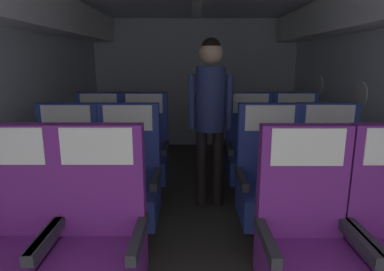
{
  "coord_description": "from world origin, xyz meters",
  "views": [
    {
      "loc": [
        -0.06,
        -0.0,
        1.44
      ],
      "look_at": [
        -0.07,
        2.95,
        0.76
      ],
      "focal_mm": 30.91,
      "sensor_mm": 36.0,
      "label": 1
    }
  ],
  "objects_px": {
    "seat_b_left_aisle": "(130,186)",
    "seat_c_right_aisle": "(297,154)",
    "seat_c_left_window": "(101,154)",
    "seat_a_left_window": "(11,246)",
    "seat_c_left_aisle": "(146,155)",
    "seat_c_right_window": "(251,155)",
    "flight_attendant": "(212,105)",
    "seat_b_right_window": "(270,186)",
    "seat_b_right_aisle": "(330,185)",
    "seat_a_left_aisle": "(99,246)",
    "seat_b_left_window": "(69,186)",
    "seat_a_right_window": "(308,249)"
  },
  "relations": [
    {
      "from": "seat_b_right_window",
      "to": "seat_c_right_window",
      "type": "relative_size",
      "value": 1.0
    },
    {
      "from": "seat_c_left_aisle",
      "to": "seat_c_right_window",
      "type": "bearing_deg",
      "value": 0.29
    },
    {
      "from": "seat_b_left_window",
      "to": "seat_c_right_window",
      "type": "bearing_deg",
      "value": 29.2
    },
    {
      "from": "seat_b_left_aisle",
      "to": "seat_b_right_window",
      "type": "height_order",
      "value": "same"
    },
    {
      "from": "seat_a_right_window",
      "to": "seat_c_right_aisle",
      "type": "distance_m",
      "value": 1.85
    },
    {
      "from": "seat_b_left_aisle",
      "to": "seat_b_left_window",
      "type": "bearing_deg",
      "value": 179.89
    },
    {
      "from": "seat_a_left_window",
      "to": "seat_c_right_aisle",
      "type": "xyz_separation_m",
      "value": [
        2.06,
        1.77,
        0.0
      ]
    },
    {
      "from": "seat_c_left_window",
      "to": "seat_c_right_window",
      "type": "distance_m",
      "value": 1.58
    },
    {
      "from": "seat_b_right_window",
      "to": "seat_c_right_aisle",
      "type": "relative_size",
      "value": 1.0
    },
    {
      "from": "seat_b_left_aisle",
      "to": "seat_c_left_window",
      "type": "bearing_deg",
      "value": 118.01
    },
    {
      "from": "seat_a_left_window",
      "to": "seat_c_left_window",
      "type": "xyz_separation_m",
      "value": [
        -0.01,
        1.75,
        0.0
      ]
    },
    {
      "from": "seat_a_left_window",
      "to": "seat_b_left_window",
      "type": "relative_size",
      "value": 1.0
    },
    {
      "from": "seat_a_right_window",
      "to": "seat_b_right_window",
      "type": "xyz_separation_m",
      "value": [
        0.0,
        0.88,
        0.0
      ]
    },
    {
      "from": "seat_a_left_window",
      "to": "seat_a_left_aisle",
      "type": "height_order",
      "value": "same"
    },
    {
      "from": "seat_c_right_aisle",
      "to": "seat_a_right_window",
      "type": "bearing_deg",
      "value": -105.25
    },
    {
      "from": "seat_b_left_window",
      "to": "seat_b_right_aisle",
      "type": "height_order",
      "value": "same"
    },
    {
      "from": "seat_c_left_aisle",
      "to": "seat_a_left_window",
      "type": "bearing_deg",
      "value": -105.11
    },
    {
      "from": "seat_c_left_window",
      "to": "seat_c_left_aisle",
      "type": "relative_size",
      "value": 1.0
    },
    {
      "from": "seat_a_left_aisle",
      "to": "seat_c_left_aisle",
      "type": "relative_size",
      "value": 1.0
    },
    {
      "from": "seat_c_right_window",
      "to": "seat_c_right_aisle",
      "type": "bearing_deg",
      "value": 2.48
    },
    {
      "from": "seat_c_left_aisle",
      "to": "seat_b_right_aisle",
      "type": "bearing_deg",
      "value": -28.62
    },
    {
      "from": "seat_c_left_aisle",
      "to": "flight_attendant",
      "type": "xyz_separation_m",
      "value": [
        0.67,
        -0.18,
        0.54
      ]
    },
    {
      "from": "seat_b_right_aisle",
      "to": "seat_c_right_window",
      "type": "distance_m",
      "value": 0.99
    },
    {
      "from": "seat_c_left_aisle",
      "to": "seat_c_right_aisle",
      "type": "distance_m",
      "value": 1.59
    },
    {
      "from": "seat_b_right_aisle",
      "to": "seat_c_right_aisle",
      "type": "distance_m",
      "value": 0.89
    },
    {
      "from": "seat_a_left_window",
      "to": "seat_b_right_window",
      "type": "height_order",
      "value": "same"
    },
    {
      "from": "seat_a_right_window",
      "to": "seat_c_right_window",
      "type": "relative_size",
      "value": 1.0
    },
    {
      "from": "seat_c_right_window",
      "to": "flight_attendant",
      "type": "height_order",
      "value": "flight_attendant"
    },
    {
      "from": "seat_a_left_window",
      "to": "seat_b_right_window",
      "type": "xyz_separation_m",
      "value": [
        1.57,
        0.86,
        0.0
      ]
    },
    {
      "from": "seat_b_right_aisle",
      "to": "seat_c_left_aisle",
      "type": "height_order",
      "value": "same"
    },
    {
      "from": "seat_a_left_aisle",
      "to": "seat_c_right_aisle",
      "type": "bearing_deg",
      "value": 48.06
    },
    {
      "from": "seat_c_left_aisle",
      "to": "seat_c_right_window",
      "type": "xyz_separation_m",
      "value": [
        1.1,
        0.01,
        0.0
      ]
    },
    {
      "from": "seat_b_right_aisle",
      "to": "seat_b_right_window",
      "type": "xyz_separation_m",
      "value": [
        -0.48,
        -0.02,
        0.0
      ]
    },
    {
      "from": "seat_c_left_window",
      "to": "flight_attendant",
      "type": "distance_m",
      "value": 1.29
    },
    {
      "from": "seat_a_left_aisle",
      "to": "seat_c_left_window",
      "type": "height_order",
      "value": "same"
    },
    {
      "from": "seat_b_right_window",
      "to": "seat_c_right_aisle",
      "type": "height_order",
      "value": "same"
    },
    {
      "from": "seat_b_right_window",
      "to": "seat_c_right_aisle",
      "type": "bearing_deg",
      "value": 62.03
    },
    {
      "from": "seat_a_left_aisle",
      "to": "seat_b_left_window",
      "type": "relative_size",
      "value": 1.0
    },
    {
      "from": "seat_a_left_aisle",
      "to": "seat_c_left_aisle",
      "type": "height_order",
      "value": "same"
    },
    {
      "from": "seat_c_left_window",
      "to": "seat_b_left_aisle",
      "type": "bearing_deg",
      "value": -61.99
    },
    {
      "from": "seat_a_right_window",
      "to": "seat_b_right_aisle",
      "type": "bearing_deg",
      "value": 61.88
    },
    {
      "from": "seat_b_left_aisle",
      "to": "seat_c_right_window",
      "type": "relative_size",
      "value": 1.0
    },
    {
      "from": "seat_b_left_window",
      "to": "seat_c_left_aisle",
      "type": "xyz_separation_m",
      "value": [
        0.48,
        0.88,
        0.0
      ]
    },
    {
      "from": "seat_b_left_aisle",
      "to": "seat_c_right_aisle",
      "type": "xyz_separation_m",
      "value": [
        1.59,
        0.91,
        0.0
      ]
    },
    {
      "from": "seat_a_left_aisle",
      "to": "seat_b_right_aisle",
      "type": "bearing_deg",
      "value": 29.1
    },
    {
      "from": "seat_a_left_aisle",
      "to": "seat_c_right_window",
      "type": "height_order",
      "value": "same"
    },
    {
      "from": "seat_c_right_aisle",
      "to": "seat_c_right_window",
      "type": "distance_m",
      "value": 0.48
    },
    {
      "from": "flight_attendant",
      "to": "seat_b_right_aisle",
      "type": "bearing_deg",
      "value": 141.94
    },
    {
      "from": "seat_c_left_window",
      "to": "seat_c_left_aisle",
      "type": "bearing_deg",
      "value": -0.8
    },
    {
      "from": "seat_b_right_window",
      "to": "seat_c_right_aisle",
      "type": "xyz_separation_m",
      "value": [
        0.48,
        0.91,
        0.0
      ]
    }
  ]
}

